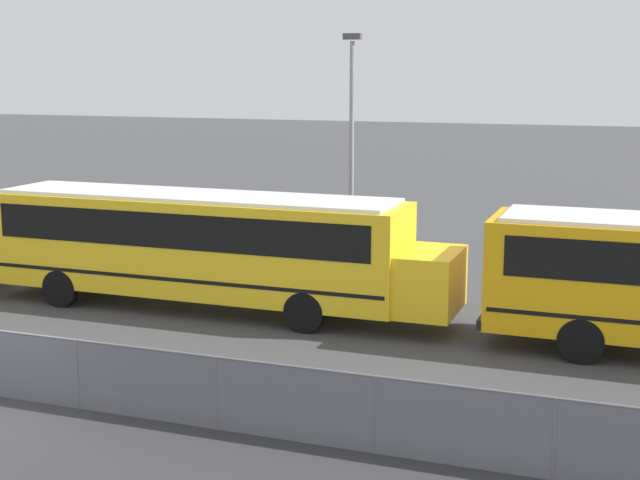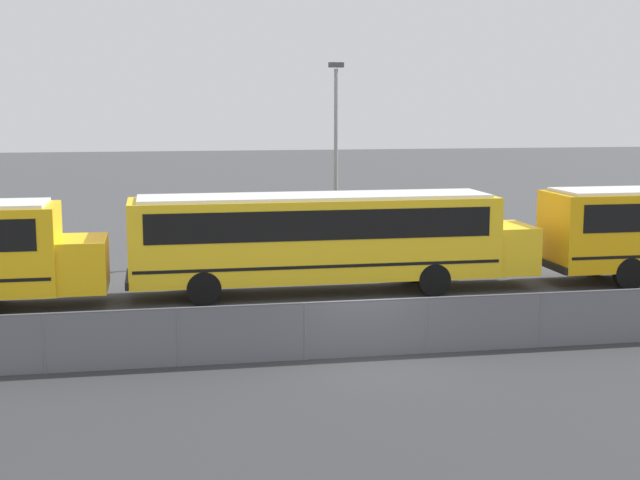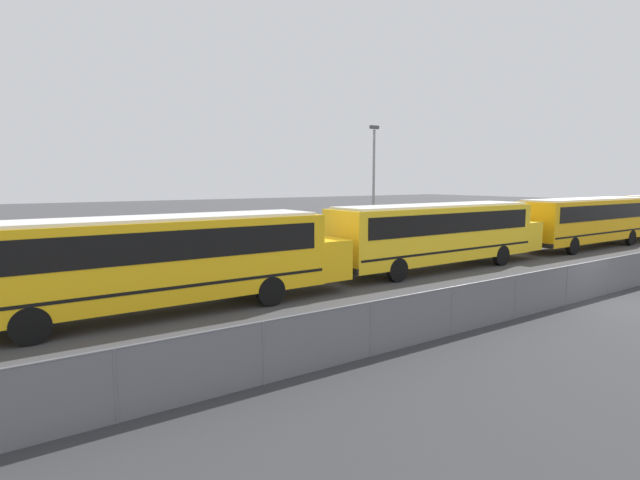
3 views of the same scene
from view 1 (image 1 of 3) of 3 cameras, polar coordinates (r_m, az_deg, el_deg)
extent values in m
plane|color=#424244|center=(19.39, -18.84, -9.61)|extent=(200.00, 200.00, 0.00)
cube|color=#9EA0A5|center=(19.16, -18.97, -7.64)|extent=(81.85, 0.03, 1.41)
cube|color=slate|center=(19.15, -18.99, -7.65)|extent=(81.85, 0.01, 1.41)
cylinder|color=slate|center=(18.96, -19.10, -5.62)|extent=(81.85, 0.05, 0.05)
cylinder|color=slate|center=(18.28, -15.23, -8.32)|extent=(0.07, 0.07, 1.41)
cylinder|color=slate|center=(16.77, -6.62, -9.75)|extent=(0.07, 0.07, 1.41)
cylinder|color=slate|center=(15.72, 3.49, -11.13)|extent=(0.07, 0.07, 1.41)
cylinder|color=slate|center=(15.21, 14.76, -12.26)|extent=(0.07, 0.07, 1.41)
cube|color=yellow|center=(24.96, -7.96, -0.25)|extent=(11.90, 2.59, 2.61)
cube|color=black|center=(24.85, -7.99, 1.05)|extent=(10.95, 2.63, 0.94)
cube|color=black|center=(25.10, -7.91, -1.89)|extent=(11.66, 2.62, 0.10)
cube|color=yellow|center=(22.75, 7.08, -2.65)|extent=(1.43, 2.39, 1.57)
cube|color=black|center=(28.47, -18.63, -1.73)|extent=(0.12, 2.59, 0.24)
cube|color=silver|center=(24.74, -8.04, 2.84)|extent=(11.31, 2.33, 0.10)
cylinder|color=black|center=(24.84, 0.96, -3.29)|extent=(1.06, 0.28, 1.06)
cylinder|color=black|center=(22.70, -1.00, -4.64)|extent=(1.06, 0.28, 1.06)
cylinder|color=black|center=(28.08, -13.42, -1.94)|extent=(1.06, 0.28, 1.06)
cylinder|color=black|center=(26.20, -16.25, -2.98)|extent=(1.06, 0.28, 1.06)
cube|color=black|center=(22.53, 10.70, -4.56)|extent=(0.12, 2.59, 0.24)
cylinder|color=black|center=(23.47, 16.76, -4.59)|extent=(1.06, 0.28, 1.06)
cylinder|color=black|center=(21.21, 16.35, -6.20)|extent=(1.06, 0.28, 1.06)
cylinder|color=gray|center=(30.43, 2.03, 5.50)|extent=(0.16, 0.16, 7.54)
cube|color=#47474C|center=(30.33, 2.08, 12.89)|extent=(0.60, 0.24, 0.20)
camera|label=2|loc=(17.98, -91.14, -1.63)|focal=50.00mm
camera|label=3|loc=(30.73, -60.69, 1.28)|focal=28.00mm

